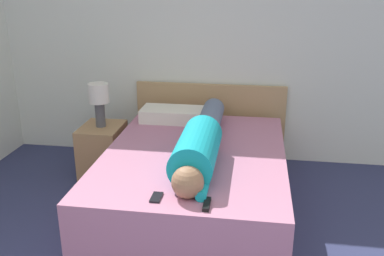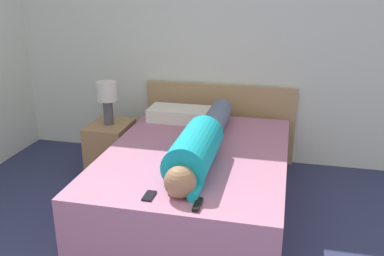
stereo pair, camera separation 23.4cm
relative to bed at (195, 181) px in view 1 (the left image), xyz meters
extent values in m
cube|color=silver|center=(-0.15, 1.18, 1.04)|extent=(5.27, 0.06, 2.60)
cube|color=#B2708E|center=(0.00, 0.00, 0.00)|extent=(1.43, 1.94, 0.52)
cube|color=tan|center=(0.00, 1.11, 0.14)|extent=(1.55, 0.04, 0.80)
cube|color=#A37A51|center=(-0.97, 0.51, -0.01)|extent=(0.38, 0.46, 0.50)
cylinder|color=#4C4C51|center=(-0.97, 0.51, 0.36)|extent=(0.09, 0.09, 0.23)
cylinder|color=silver|center=(-0.97, 0.51, 0.57)|extent=(0.19, 0.19, 0.18)
sphere|color=#936B4C|center=(0.06, -0.75, 0.36)|extent=(0.21, 0.21, 0.21)
cylinder|color=#149EAD|center=(0.06, -0.33, 0.41)|extent=(0.30, 0.71, 0.30)
cylinder|color=slate|center=(0.06, 0.45, 0.36)|extent=(0.20, 0.85, 0.20)
cylinder|color=#149EAD|center=(0.15, -0.70, 0.29)|extent=(0.07, 0.22, 0.07)
cube|color=silver|center=(-0.32, 0.73, 0.32)|extent=(0.59, 0.31, 0.12)
cube|color=black|center=(0.20, -0.84, 0.27)|extent=(0.04, 0.15, 0.02)
cube|color=black|center=(-0.13, -0.79, 0.27)|extent=(0.06, 0.13, 0.01)
camera|label=1|loc=(0.45, -3.13, 1.58)|focal=40.00mm
camera|label=2|loc=(0.68, -3.08, 1.58)|focal=40.00mm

